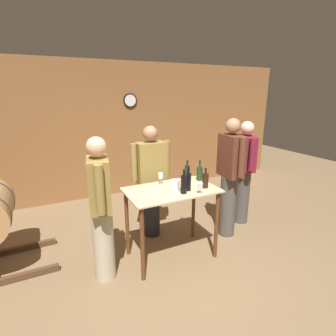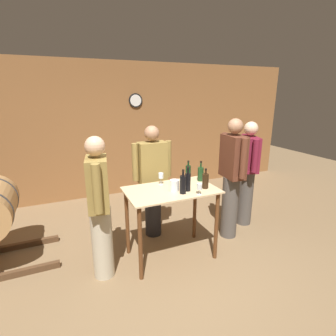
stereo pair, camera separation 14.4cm
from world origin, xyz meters
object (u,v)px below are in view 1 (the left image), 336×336
(wine_bottle_center, at_px, (187,172))
(person_visitor_near_door, at_px, (230,176))
(person_visitor_bearded, at_px, (244,171))
(person_host, at_px, (151,180))
(person_visitor_with_scarf, at_px, (101,208))
(wine_bottle_far_left, at_px, (184,184))
(wine_bottle_right, at_px, (205,180))
(ice_bucket, at_px, (175,185))
(wine_glass_near_center, at_px, (200,186))
(wine_glass_near_left, at_px, (161,176))
(wine_bottle_far_right, at_px, (200,173))
(wine_bottle_left, at_px, (188,181))

(wine_bottle_center, distance_m, person_visitor_near_door, 0.67)
(person_visitor_bearded, bearing_deg, person_visitor_near_door, -154.13)
(person_visitor_bearded, bearing_deg, person_host, 170.10)
(wine_bottle_center, distance_m, person_visitor_with_scarf, 1.28)
(wine_bottle_far_left, xyz_separation_m, wine_bottle_right, (0.34, 0.05, -0.02))
(wine_bottle_right, height_order, person_visitor_bearded, person_visitor_bearded)
(ice_bucket, bearing_deg, person_host, 93.22)
(wine_glass_near_center, bearing_deg, person_host, 105.78)
(person_visitor_near_door, bearing_deg, wine_bottle_right, -156.88)
(wine_glass_near_left, bearing_deg, ice_bucket, -76.46)
(wine_glass_near_left, bearing_deg, person_visitor_near_door, -4.91)
(wine_bottle_right, bearing_deg, wine_glass_near_center, -138.55)
(wine_bottle_far_right, relative_size, person_visitor_with_scarf, 0.16)
(wine_bottle_right, relative_size, wine_glass_near_center, 1.87)
(person_host, distance_m, person_visitor_with_scarf, 1.08)
(wine_glass_near_left, xyz_separation_m, person_host, (0.03, 0.40, -0.18))
(wine_bottle_left, xyz_separation_m, wine_bottle_far_right, (0.34, 0.27, -0.02))
(wine_bottle_far_left, bearing_deg, wine_bottle_right, 7.74)
(wine_glass_near_center, xyz_separation_m, ice_bucket, (-0.22, 0.23, -0.03))
(wine_bottle_far_left, xyz_separation_m, ice_bucket, (-0.06, 0.12, -0.05))
(wine_bottle_center, distance_m, wine_glass_near_left, 0.40)
(person_visitor_near_door, bearing_deg, person_host, 154.49)
(wine_bottle_right, bearing_deg, person_visitor_near_door, 23.12)
(wine_glass_near_left, xyz_separation_m, ice_bucket, (0.07, -0.28, -0.05))
(wine_bottle_right, relative_size, wine_bottle_far_right, 0.93)
(wine_glass_near_left, height_order, person_visitor_with_scarf, person_visitor_with_scarf)
(wine_bottle_far_left, bearing_deg, wine_bottle_far_right, 36.79)
(person_visitor_bearded, distance_m, person_visitor_near_door, 0.53)
(wine_bottle_far_left, distance_m, wine_bottle_left, 0.11)
(ice_bucket, bearing_deg, wine_glass_near_left, 103.54)
(wine_bottle_center, xyz_separation_m, wine_bottle_far_right, (0.15, -0.08, -0.01))
(wine_bottle_left, distance_m, person_visitor_near_door, 0.89)
(wine_bottle_far_right, bearing_deg, person_visitor_near_door, -2.15)
(wine_glass_near_left, height_order, person_visitor_near_door, person_visitor_near_door)
(wine_bottle_left, height_order, wine_glass_near_center, wine_bottle_left)
(wine_glass_near_left, bearing_deg, wine_bottle_far_left, -72.82)
(wine_bottle_center, relative_size, person_visitor_near_door, 0.16)
(wine_bottle_center, height_order, wine_bottle_right, wine_bottle_center)
(wine_bottle_far_right, relative_size, person_visitor_bearded, 0.16)
(wine_bottle_left, relative_size, wine_bottle_center, 1.13)
(person_visitor_bearded, bearing_deg, wine_bottle_right, -155.65)
(wine_bottle_center, xyz_separation_m, wine_glass_near_center, (-0.12, -0.51, -0.02))
(wine_bottle_right, bearing_deg, person_host, 119.96)
(wine_bottle_far_left, xyz_separation_m, person_visitor_with_scarf, (-0.96, 0.14, -0.17))
(wine_bottle_far_left, relative_size, person_visitor_near_door, 0.17)
(wine_glass_near_left, relative_size, person_visitor_near_door, 0.09)
(person_visitor_bearded, bearing_deg, wine_bottle_far_left, -159.36)
(wine_bottle_center, distance_m, person_visitor_bearded, 1.15)
(wine_glass_near_center, distance_m, person_visitor_bearded, 1.41)
(wine_bottle_center, bearing_deg, person_host, 134.00)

